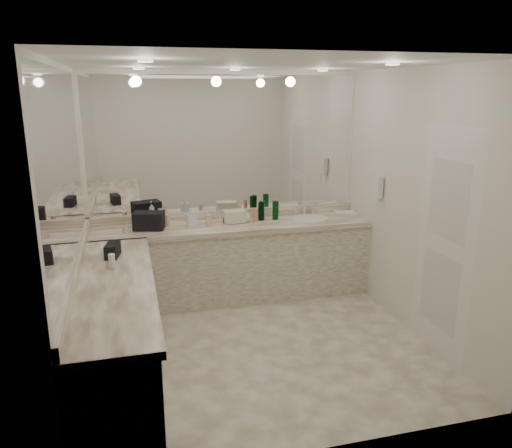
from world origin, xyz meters
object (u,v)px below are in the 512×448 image
object	(u,v)px
hand_towel	(345,213)
soap_bottle_a	(154,218)
soap_bottle_b	(192,218)
wall_phone	(379,187)
black_toiletry_bag	(149,221)
cream_cosmetic_case	(234,217)
soap_bottle_c	(246,216)
sink	(310,219)

from	to	relation	value
hand_towel	soap_bottle_a	xyz separation A→B (m)	(-2.30, 0.04, 0.08)
soap_bottle_b	wall_phone	bearing A→B (deg)	-13.17
black_toiletry_bag	cream_cosmetic_case	bearing A→B (deg)	2.17
cream_cosmetic_case	hand_towel	distance (m)	1.39
black_toiletry_bag	soap_bottle_c	xyz separation A→B (m)	(1.11, 0.03, -0.02)
soap_bottle_c	black_toiletry_bag	bearing A→B (deg)	-178.35
wall_phone	soap_bottle_c	xyz separation A→B (m)	(-1.38, 0.54, -0.38)
cream_cosmetic_case	soap_bottle_b	xyz separation A→B (m)	(-0.50, -0.08, 0.04)
wall_phone	soap_bottle_b	world-z (taller)	wall_phone
wall_phone	hand_towel	xyz separation A→B (m)	(-0.13, 0.55, -0.43)
wall_phone	hand_towel	world-z (taller)	wall_phone
wall_phone	soap_bottle_a	size ratio (longest dim) A/B	1.15
soap_bottle_a	soap_bottle_b	bearing A→B (deg)	-16.38
soap_bottle_c	soap_bottle_b	bearing A→B (deg)	-173.64
soap_bottle_a	soap_bottle_c	size ratio (longest dim) A/B	1.39
soap_bottle_a	soap_bottle_c	bearing A→B (deg)	-2.65
cream_cosmetic_case	soap_bottle_b	size ratio (longest dim) A/B	1.12
soap_bottle_b	soap_bottle_a	bearing A→B (deg)	163.62
cream_cosmetic_case	soap_bottle_b	distance (m)	0.51
black_toiletry_bag	soap_bottle_a	world-z (taller)	soap_bottle_a
hand_towel	soap_bottle_b	bearing A→B (deg)	-177.68
hand_towel	soap_bottle_b	xyz separation A→B (m)	(-1.89, -0.08, 0.09)
soap_bottle_a	hand_towel	bearing A→B (deg)	-1.08
cream_cosmetic_case	sink	bearing A→B (deg)	-4.92
wall_phone	soap_bottle_a	xyz separation A→B (m)	(-2.43, 0.59, -0.35)
soap_bottle_b	soap_bottle_c	world-z (taller)	soap_bottle_b
cream_cosmetic_case	hand_towel	size ratio (longest dim) A/B	0.96
sink	soap_bottle_b	xyz separation A→B (m)	(-1.41, -0.03, 0.11)
hand_towel	soap_bottle_a	bearing A→B (deg)	178.92
soap_bottle_b	hand_towel	bearing A→B (deg)	2.32
sink	hand_towel	bearing A→B (deg)	5.84
cream_cosmetic_case	black_toiletry_bag	bearing A→B (deg)	-179.70
black_toiletry_bag	soap_bottle_a	distance (m)	0.10
black_toiletry_bag	wall_phone	bearing A→B (deg)	-11.65
sink	hand_towel	size ratio (longest dim) A/B	1.75
hand_towel	soap_bottle_a	size ratio (longest dim) A/B	1.21
soap_bottle_b	soap_bottle_c	xyz separation A→B (m)	(0.64, 0.07, -0.03)
cream_cosmetic_case	soap_bottle_a	size ratio (longest dim) A/B	1.16
sink	soap_bottle_c	bearing A→B (deg)	176.74
hand_towel	soap_bottle_a	distance (m)	2.30
soap_bottle_a	soap_bottle_c	xyz separation A→B (m)	(1.05, -0.05, -0.03)
soap_bottle_b	soap_bottle_c	size ratio (longest dim) A/B	1.44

